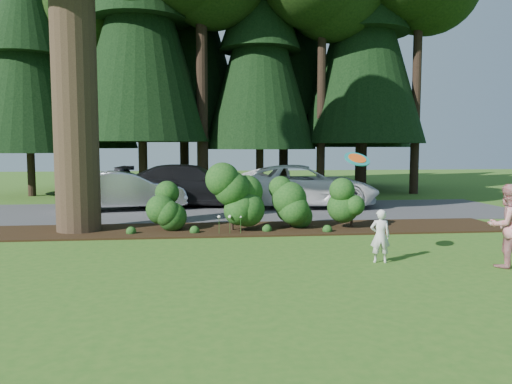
# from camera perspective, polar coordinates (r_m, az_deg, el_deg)

# --- Properties ---
(ground) EXTENTS (80.00, 80.00, 0.00)m
(ground) POSITION_cam_1_polar(r_m,az_deg,el_deg) (11.64, -0.83, -7.00)
(ground) COLOR #2D5D1A
(ground) RESTS_ON ground
(mulch_bed) EXTENTS (16.00, 2.50, 0.05)m
(mulch_bed) POSITION_cam_1_polar(r_m,az_deg,el_deg) (14.81, -2.02, -4.26)
(mulch_bed) COLOR black
(mulch_bed) RESTS_ON ground
(driveway) EXTENTS (22.00, 6.00, 0.03)m
(driveway) POSITION_cam_1_polar(r_m,az_deg,el_deg) (19.01, -2.98, -2.19)
(driveway) COLOR #38383A
(driveway) RESTS_ON ground
(shrub_row) EXTENTS (6.53, 1.60, 1.61)m
(shrub_row) POSITION_cam_1_polar(r_m,az_deg,el_deg) (14.67, 1.00, -1.26)
(shrub_row) COLOR #123C12
(shrub_row) RESTS_ON ground
(lily_cluster) EXTENTS (0.69, 0.09, 0.57)m
(lily_cluster) POSITION_cam_1_polar(r_m,az_deg,el_deg) (13.88, -3.01, -2.93)
(lily_cluster) COLOR #123C12
(lily_cluster) RESTS_ON ground
(tree_wall) EXTENTS (25.66, 12.15, 17.09)m
(tree_wall) POSITION_cam_1_polar(r_m,az_deg,el_deg) (28.61, -3.62, 19.45)
(tree_wall) COLOR black
(tree_wall) RESTS_ON ground
(car_silver_wagon) EXTENTS (4.74, 2.41, 1.49)m
(car_silver_wagon) POSITION_cam_1_polar(r_m,az_deg,el_deg) (19.79, -14.63, 0.15)
(car_silver_wagon) COLOR #BCBCC1
(car_silver_wagon) RESTS_ON driveway
(car_white_suv) EXTENTS (6.39, 3.45, 1.70)m
(car_white_suv) POSITION_cam_1_polar(r_m,az_deg,el_deg) (20.19, 5.26, 0.70)
(car_white_suv) COLOR white
(car_white_suv) RESTS_ON driveway
(car_dark_suv) EXTENTS (6.00, 2.75, 1.70)m
(car_dark_suv) POSITION_cam_1_polar(r_m,az_deg,el_deg) (20.60, -7.32, 0.77)
(car_dark_suv) COLOR black
(car_dark_suv) RESTS_ON driveway
(child) EXTENTS (0.46, 0.35, 1.14)m
(child) POSITION_cam_1_polar(r_m,az_deg,el_deg) (10.92, 14.01, -4.91)
(child) COLOR silver
(child) RESTS_ON ground
(adult) EXTENTS (0.88, 0.71, 1.71)m
(adult) POSITION_cam_1_polar(r_m,az_deg,el_deg) (11.39, 26.76, -3.46)
(adult) COLOR #A51627
(adult) RESTS_ON ground
(frisbee) EXTENTS (0.57, 0.49, 0.34)m
(frisbee) POSITION_cam_1_polar(r_m,az_deg,el_deg) (10.56, 11.48, 3.73)
(frisbee) COLOR #157775
(frisbee) RESTS_ON ground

